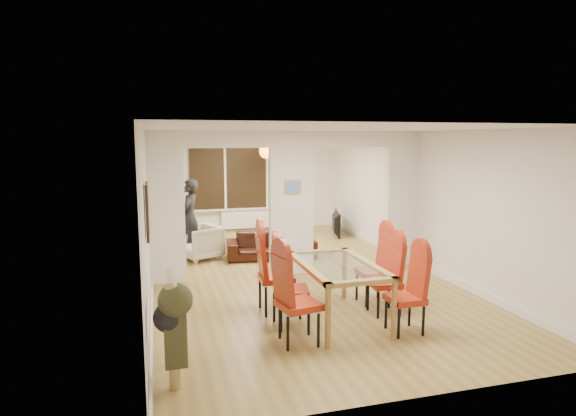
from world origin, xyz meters
name	(u,v)px	position (x,y,z in m)	size (l,w,h in m)	color
floor	(291,273)	(0.00, 0.00, 0.00)	(5.00, 9.00, 0.01)	olive
room_walls	(291,203)	(0.00, 0.00, 1.30)	(5.00, 9.00, 2.60)	silver
divider_wall	(291,203)	(0.00, 0.00, 1.30)	(5.00, 0.18, 2.60)	white
bay_window_blinds	(246,175)	(0.00, 4.44, 1.50)	(3.00, 0.08, 1.80)	black
radiator	(247,219)	(0.00, 4.40, 0.30)	(1.40, 0.08, 0.50)	white
pendant_light	(266,151)	(0.30, 3.30, 2.15)	(0.36, 0.36, 0.36)	orange
stair_newel	(172,318)	(-2.25, -3.20, 0.55)	(0.40, 1.20, 1.10)	#A68C4C
wall_poster	(147,211)	(-2.47, -2.40, 1.60)	(0.04, 0.52, 0.67)	gray
pillar_photo	(293,187)	(0.00, -0.10, 1.60)	(0.30, 0.03, 0.25)	#4C8CD8
dining_table	(337,292)	(-0.04, -2.42, 0.40)	(0.96, 1.70, 0.80)	olive
dining_chair_la	(299,297)	(-0.76, -2.99, 0.57)	(0.46, 0.46, 1.14)	#9A240F
dining_chair_lb	(291,285)	(-0.70, -2.44, 0.56)	(0.45, 0.45, 1.12)	#9A240F
dining_chair_lc	(276,271)	(-0.75, -1.87, 0.59)	(0.47, 0.47, 1.18)	#9A240F
dining_chair_ra	(405,292)	(0.64, -3.04, 0.53)	(0.42, 0.42, 1.05)	#9A240F
dining_chair_rb	(385,277)	(0.70, -2.35, 0.52)	(0.42, 0.42, 1.04)	#9A240F
dining_chair_rc	(373,267)	(0.74, -1.90, 0.54)	(0.44, 0.44, 1.09)	#9A240F
sofa	(271,245)	(-0.09, 1.20, 0.27)	(1.83, 0.72, 0.54)	black
armchair	(200,242)	(-1.52, 1.50, 0.35)	(0.76, 0.74, 0.69)	beige
person	(190,218)	(-1.69, 1.90, 0.81)	(0.39, 0.59, 1.61)	black
television	(333,223)	(2.00, 3.10, 0.31)	(0.14, 1.06, 0.61)	black
coffee_table	(266,237)	(0.14, 2.68, 0.13)	(1.09, 0.55, 0.25)	black
bottle	(275,226)	(0.35, 2.62, 0.40)	(0.07, 0.07, 0.30)	#143F19
bowl	(274,231)	(0.30, 2.58, 0.28)	(0.23, 0.23, 0.06)	black
shoes	(279,276)	(-0.33, -0.33, 0.05)	(0.25, 0.27, 0.10)	black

